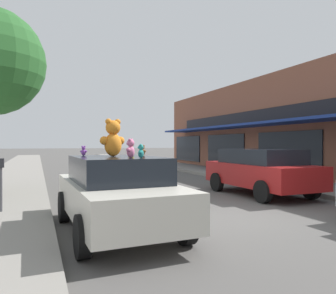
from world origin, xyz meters
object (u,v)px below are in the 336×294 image
(plush_art_car, at_px, (117,192))
(teddy_bear_giant, at_px, (113,138))
(teddy_bear_brown, at_px, (143,150))
(parked_car_far_center, at_px, (260,170))
(parking_meter, at_px, (1,178))
(teddy_bear_purple, at_px, (84,151))
(teddy_bear_pink, at_px, (131,149))
(teddy_bear_yellow, at_px, (131,148))
(teddy_bear_teal, at_px, (141,151))

(plush_art_car, height_order, teddy_bear_giant, teddy_bear_giant)
(plush_art_car, xyz_separation_m, teddy_bear_brown, (0.68, 0.41, 0.82))
(parked_car_far_center, xyz_separation_m, parking_meter, (-8.03, -0.64, 0.10))
(teddy_bear_giant, distance_m, teddy_bear_purple, 0.90)
(teddy_bear_pink, distance_m, teddy_bear_brown, 1.15)
(plush_art_car, distance_m, teddy_bear_yellow, 1.14)
(teddy_bear_brown, bearing_deg, teddy_bear_teal, 131.95)
(teddy_bear_yellow, relative_size, parking_meter, 0.27)
(teddy_bear_pink, bearing_deg, teddy_bear_giant, -134.92)
(plush_art_car, distance_m, teddy_bear_brown, 1.14)
(teddy_bear_teal, height_order, parking_meter, teddy_bear_teal)
(parked_car_far_center, bearing_deg, teddy_bear_teal, -146.41)
(parking_meter, bearing_deg, teddy_bear_yellow, -30.88)
(teddy_bear_teal, distance_m, teddy_bear_brown, 1.23)
(teddy_bear_giant, bearing_deg, teddy_bear_pink, 80.60)
(teddy_bear_giant, xyz_separation_m, teddy_bear_pink, (0.14, -0.87, -0.20))
(teddy_bear_brown, xyz_separation_m, parking_meter, (-2.98, 1.81, -0.66))
(teddy_bear_yellow, distance_m, teddy_bear_purple, 1.06)
(teddy_bear_pink, relative_size, teddy_bear_yellow, 1.06)
(plush_art_car, xyz_separation_m, parked_car_far_center, (5.73, 2.87, 0.06))
(teddy_bear_giant, relative_size, teddy_bear_purple, 3.60)
(teddy_bear_teal, height_order, teddy_bear_brown, teddy_bear_teal)
(teddy_bear_purple, relative_size, parking_meter, 0.17)
(teddy_bear_yellow, height_order, teddy_bear_teal, teddy_bear_yellow)
(plush_art_car, distance_m, teddy_bear_pink, 1.07)
(teddy_bear_giant, distance_m, parked_car_far_center, 6.39)
(teddy_bear_pink, bearing_deg, teddy_bear_brown, -173.06)
(parked_car_far_center, relative_size, parking_meter, 3.42)
(plush_art_car, xyz_separation_m, teddy_bear_teal, (0.28, -0.75, 0.83))
(teddy_bear_yellow, xyz_separation_m, teddy_bear_teal, (-0.18, -1.33, -0.04))
(teddy_bear_yellow, height_order, teddy_bear_purple, teddy_bear_yellow)
(teddy_bear_yellow, bearing_deg, teddy_bear_pink, 14.24)
(teddy_bear_brown, distance_m, parked_car_far_center, 5.67)
(plush_art_car, height_order, teddy_bear_pink, teddy_bear_pink)
(teddy_bear_pink, xyz_separation_m, parked_car_far_center, (5.60, 3.46, -0.82))
(teddy_bear_yellow, bearing_deg, teddy_bear_giant, -27.43)
(teddy_bear_giant, xyz_separation_m, parking_meter, (-2.28, 1.95, -0.93))
(teddy_bear_pink, height_order, teddy_bear_yellow, teddy_bear_pink)
(teddy_bear_brown, bearing_deg, teddy_bear_giant, 72.11)
(teddy_bear_teal, bearing_deg, plush_art_car, -135.71)
(teddy_bear_brown, bearing_deg, parking_meter, 29.61)
(parking_meter, bearing_deg, parked_car_far_center, 4.59)
(teddy_bear_yellow, xyz_separation_m, parking_meter, (-2.76, 1.65, -0.71))
(teddy_bear_giant, bearing_deg, parking_meter, -59.29)
(parking_meter, bearing_deg, teddy_bear_brown, -31.37)
(teddy_bear_giant, height_order, teddy_bear_yellow, teddy_bear_giant)
(teddy_bear_giant, xyz_separation_m, teddy_bear_brown, (0.69, 0.14, -0.26))
(teddy_bear_purple, bearing_deg, teddy_bear_pink, 144.41)
(teddy_bear_teal, xyz_separation_m, teddy_bear_brown, (0.40, 1.16, -0.01))
(teddy_bear_teal, xyz_separation_m, parked_car_far_center, (5.45, 3.62, -0.77))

